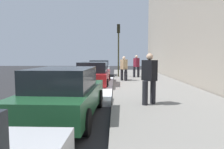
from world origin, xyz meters
name	(u,v)px	position (x,y,z in m)	size (l,w,h in m)	color
ground_plane	(96,87)	(0.00, 0.00, 0.00)	(56.00, 56.00, 0.00)	#28282B
sidewalk	(151,86)	(0.00, -3.30, 0.07)	(28.00, 4.60, 0.15)	gray
lane_stripe_centre	(44,87)	(0.00, 3.20, 0.00)	(28.00, 0.14, 0.01)	gold
snow_bank_curb	(108,87)	(-0.47, -0.70, 0.11)	(8.50, 0.56, 0.22)	white
parked_car_green	(65,93)	(-6.13, 0.36, 0.76)	(4.24, 2.02, 1.51)	black
parked_car_red	(94,74)	(0.33, 0.19, 0.76)	(4.65, 1.95, 1.51)	black
parked_car_white	(100,68)	(6.33, 0.30, 0.76)	(4.40, 2.00, 1.51)	black
pedestrian_tan_coat	(124,68)	(2.14, -1.74, 1.06)	(0.53, 0.53, 1.71)	black
pedestrian_burgundy_coat	(136,65)	(4.58, -2.87, 1.11)	(0.57, 0.56, 1.80)	black
pedestrian_black_coat	(149,77)	(-4.89, -2.33, 1.11)	(0.57, 0.53, 1.80)	black
traffic_light_pole	(118,42)	(5.00, -1.40, 3.10)	(0.35, 0.26, 4.36)	#2D2D19
rolling_suitcase	(126,76)	(2.61, -1.89, 0.45)	(0.34, 0.22, 0.96)	black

